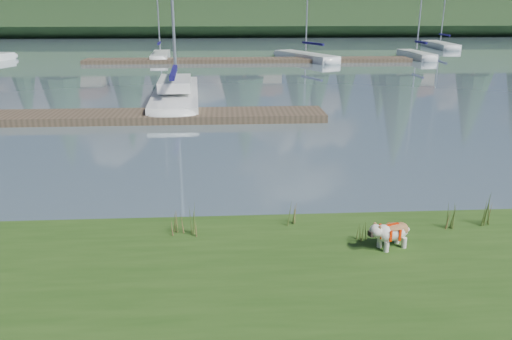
{
  "coord_description": "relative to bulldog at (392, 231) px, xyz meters",
  "views": [
    {
      "loc": [
        0.08,
        -10.64,
        4.33
      ],
      "look_at": [
        0.7,
        -0.5,
        0.97
      ],
      "focal_mm": 35.0,
      "sensor_mm": 36.0,
      "label": 1
    }
  ],
  "objects": [
    {
      "name": "weed_4",
      "position": [
        -0.46,
        0.3,
        -0.13
      ],
      "size": [
        0.17,
        0.14,
        0.43
      ],
      "color": "#475B23",
      "rests_on": "bank"
    },
    {
      "name": "sailboat_bg_3",
      "position": [
        3.6,
        35.09,
        -0.33
      ],
      "size": [
        4.97,
        8.39,
        12.37
      ],
      "rotation": [
        0.0,
        0.0,
        1.99
      ],
      "color": "white",
      "rests_on": "ground"
    },
    {
      "name": "bulldog",
      "position": [
        0.0,
        0.0,
        0.0
      ],
      "size": [
        0.83,
        0.52,
        0.49
      ],
      "rotation": [
        0.0,
        0.0,
        3.49
      ],
      "color": "silver",
      "rests_on": "bank"
    },
    {
      "name": "weed_3",
      "position": [
        -3.73,
        0.78,
        -0.11
      ],
      "size": [
        0.17,
        0.14,
        0.47
      ],
      "color": "#475B23",
      "rests_on": "bank"
    },
    {
      "name": "weed_1",
      "position": [
        -1.61,
        1.05,
        -0.09
      ],
      "size": [
        0.17,
        0.14,
        0.51
      ],
      "color": "#475B23",
      "rests_on": "bank"
    },
    {
      "name": "ridge",
      "position": [
        -2.87,
        76.04,
        1.84
      ],
      "size": [
        200.0,
        20.0,
        5.0
      ],
      "primitive_type": "cube",
      "color": "#1E3319",
      "rests_on": "ground"
    },
    {
      "name": "sailboat_bg_5",
      "position": [
        20.33,
        46.83,
        -0.34
      ],
      "size": [
        2.4,
        8.86,
        12.42
      ],
      "rotation": [
        0.0,
        0.0,
        1.49
      ],
      "color": "white",
      "rests_on": "ground"
    },
    {
      "name": "sailboat_main",
      "position": [
        -5.16,
        16.65,
        -0.24
      ],
      "size": [
        2.55,
        10.19,
        14.39
      ],
      "rotation": [
        0.0,
        0.0,
        1.63
      ],
      "color": "white",
      "rests_on": "ground"
    },
    {
      "name": "ground",
      "position": [
        -2.87,
        33.04,
        -0.66
      ],
      "size": [
        200.0,
        200.0,
        0.0
      ],
      "primitive_type": "plane",
      "color": "gray",
      "rests_on": "ground"
    },
    {
      "name": "sailboat_bg_1",
      "position": [
        -8.24,
        36.1,
        -0.33
      ],
      "size": [
        1.77,
        6.89,
        10.3
      ],
      "rotation": [
        0.0,
        0.0,
        1.64
      ],
      "color": "white",
      "rests_on": "ground"
    },
    {
      "name": "weed_5",
      "position": [
        2.1,
        0.82,
        -0.03
      ],
      "size": [
        0.17,
        0.14,
        0.66
      ],
      "color": "#475B23",
      "rests_on": "bank"
    },
    {
      "name": "sailboat_bg_4",
      "position": [
        13.54,
        35.67,
        -0.33
      ],
      "size": [
        1.46,
        6.59,
        9.83
      ],
      "rotation": [
        0.0,
        0.0,
        1.6
      ],
      "color": "white",
      "rests_on": "ground"
    },
    {
      "name": "dock_near",
      "position": [
        -6.87,
        12.04,
        -0.51
      ],
      "size": [
        16.0,
        2.0,
        0.3
      ],
      "primitive_type": "cube",
      "color": "#4C3D2C",
      "rests_on": "ground"
    },
    {
      "name": "dock_far",
      "position": [
        -0.87,
        33.04,
        -0.51
      ],
      "size": [
        26.0,
        2.2,
        0.3
      ],
      "primitive_type": "cube",
      "color": "#4C3D2C",
      "rests_on": "ground"
    },
    {
      "name": "mud_lip",
      "position": [
        -2.87,
        1.44,
        -0.59
      ],
      "size": [
        60.0,
        0.5,
        0.14
      ],
      "primitive_type": "cube",
      "color": "#33281C",
      "rests_on": "ground"
    },
    {
      "name": "weed_2",
      "position": [
        1.32,
        0.71,
        -0.05
      ],
      "size": [
        0.17,
        0.14,
        0.62
      ],
      "color": "#475B23",
      "rests_on": "bank"
    },
    {
      "name": "weed_0",
      "position": [
        -3.4,
        0.73,
        -0.05
      ],
      "size": [
        0.17,
        0.14,
        0.6
      ],
      "color": "#475B23",
      "rests_on": "bank"
    }
  ]
}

